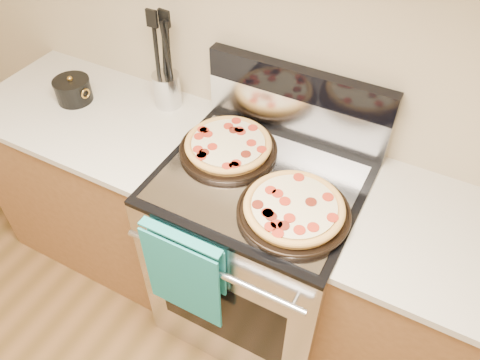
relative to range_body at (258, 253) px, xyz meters
The scene contains 16 objects.
wall_back 0.97m from the range_body, 90.00° to the left, with size 4.00×4.00×0.00m, color #BFAE8A.
range_body is the anchor object (origin of this frame).
oven_window 0.34m from the range_body, 90.00° to the right, with size 0.56×0.01×0.40m, color black.
cooktop 0.46m from the range_body, ahead, with size 0.76×0.68×0.02m, color black.
backsplash_lower 0.64m from the range_body, 90.00° to the left, with size 0.76×0.06×0.18m, color silver.
backsplash_upper 0.77m from the range_body, 90.00° to the left, with size 0.76×0.06×0.12m, color black.
oven_handle 0.51m from the range_body, 90.00° to the right, with size 0.03×0.03×0.70m, color silver.
dish_towel 0.47m from the range_body, 107.74° to the right, with size 0.32×0.05×0.42m, color teal, non-canonical shape.
foil_sheet 0.47m from the range_body, 90.00° to the right, with size 0.70×0.55×0.01m, color gray.
cabinet_left 0.88m from the range_body, behind, with size 1.00×0.62×0.88m, color brown.
countertop_left 0.99m from the range_body, behind, with size 1.02×0.64×0.03m, color #B7B1A4.
cabinet_right 0.88m from the range_body, ahead, with size 1.00×0.62×0.88m, color brown.
pepperoni_pizza_back 0.54m from the range_body, 158.75° to the left, with size 0.38×0.38×0.05m, color #C6853C, non-canonical shape.
pepperoni_pizza_front 0.55m from the range_body, 32.22° to the right, with size 0.39×0.39×0.05m, color #C6853C, non-canonical shape.
utensil_crock 0.83m from the range_body, 157.60° to the left, with size 0.12×0.12×0.15m, color silver.
saucepan 1.10m from the range_body, behind, with size 0.16×0.16×0.10m, color black.
Camera 1 is at (0.52, 0.51, 2.15)m, focal length 35.00 mm.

